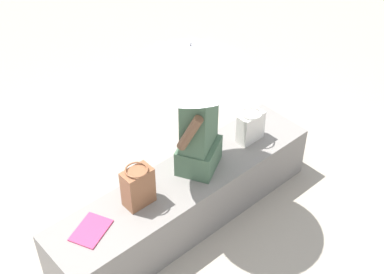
% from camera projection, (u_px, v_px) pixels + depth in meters
% --- Properties ---
extents(ground_plane, '(14.00, 14.00, 0.00)m').
position_uv_depth(ground_plane, '(186.00, 219.00, 4.41)').
color(ground_plane, '#9E9384').
extents(stone_bench, '(2.32, 0.52, 0.47)m').
position_uv_depth(stone_bench, '(185.00, 199.00, 4.26)').
color(stone_bench, gray).
rests_on(stone_bench, ground).
extents(person_seated, '(0.51, 0.41, 0.90)m').
position_uv_depth(person_seated, '(199.00, 127.00, 3.97)').
color(person_seated, '#47664C').
rests_on(person_seated, stone_bench).
extents(parasol, '(0.86, 0.86, 1.15)m').
position_uv_depth(parasol, '(190.00, 58.00, 3.51)').
color(parasol, '#B7B7BC').
rests_on(parasol, stone_bench).
extents(handbag_black, '(0.23, 0.17, 0.28)m').
position_uv_depth(handbag_black, '(251.00, 126.00, 4.39)').
color(handbag_black, silver).
rests_on(handbag_black, stone_bench).
extents(tote_bag_canvas, '(0.22, 0.17, 0.33)m').
position_uv_depth(tote_bag_canvas, '(138.00, 187.00, 3.81)').
color(tote_bag_canvas, brown).
rests_on(tote_bag_canvas, stone_bench).
extents(magazine, '(0.34, 0.30, 0.01)m').
position_uv_depth(magazine, '(91.00, 230.00, 3.70)').
color(magazine, '#D83866').
rests_on(magazine, stone_bench).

